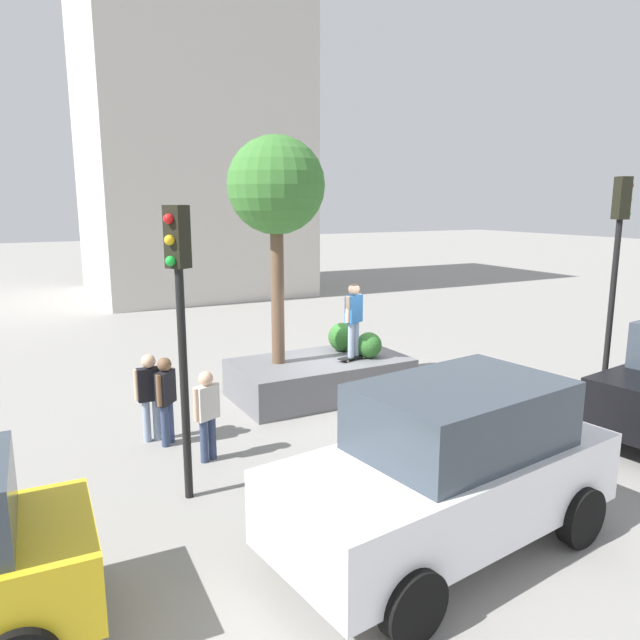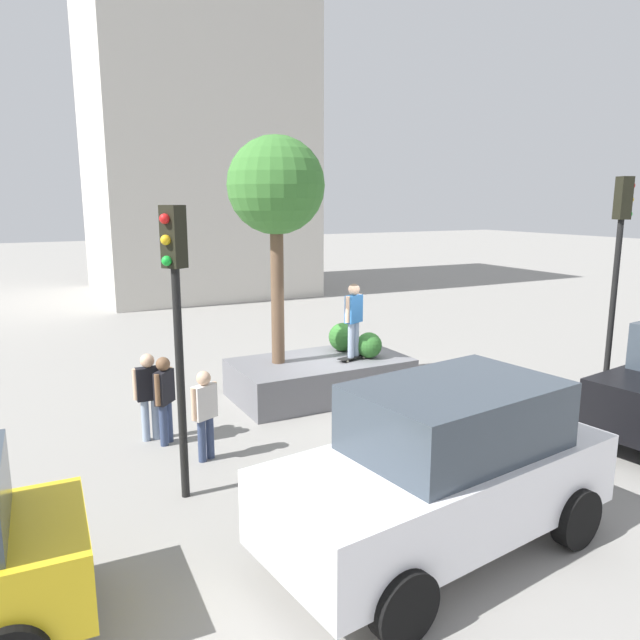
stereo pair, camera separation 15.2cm
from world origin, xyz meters
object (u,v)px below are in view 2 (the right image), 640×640
at_px(planter_ledge, 320,377).
at_px(pedestrian_crossing, 149,391).
at_px(plaza_tree, 276,188).
at_px(skateboarder, 354,315).
at_px(skateboard, 353,357).
at_px(police_car, 445,467).
at_px(traffic_light_median, 618,254).
at_px(traffic_light_corner, 176,303).
at_px(passerby_with_bag, 205,409).
at_px(bystander_watching, 165,394).

relative_size(planter_ledge, pedestrian_crossing, 2.37).
bearing_deg(pedestrian_crossing, plaza_tree, -160.74).
height_order(skateboarder, pedestrian_crossing, skateboarder).
height_order(skateboard, police_car, police_car).
bearing_deg(skateboard, planter_ledge, -29.23).
distance_m(planter_ledge, pedestrian_crossing, 4.05).
bearing_deg(police_car, pedestrian_crossing, -64.05).
xyz_separation_m(skateboard, traffic_light_median, (-4.47, 3.04, 2.36)).
relative_size(police_car, traffic_light_corner, 1.12).
height_order(skateboarder, traffic_light_corner, traffic_light_corner).
distance_m(traffic_light_corner, pedestrian_crossing, 3.10).
height_order(planter_ledge, skateboard, skateboard).
height_order(plaza_tree, skateboarder, plaza_tree).
height_order(traffic_light_corner, traffic_light_median, traffic_light_median).
xyz_separation_m(plaza_tree, skateboarder, (-1.57, 0.56, -2.71)).
bearing_deg(traffic_light_median, plaza_tree, -30.87).
distance_m(skateboard, traffic_light_median, 5.90).
bearing_deg(police_car, passerby_with_bag, -64.13).
bearing_deg(skateboarder, skateboard, 26.57).
distance_m(plaza_tree, bystander_watching, 4.78).
bearing_deg(passerby_with_bag, traffic_light_median, 171.51).
xyz_separation_m(skateboard, passerby_with_bag, (3.94, 1.79, 0.01)).
xyz_separation_m(traffic_light_corner, passerby_with_bag, (-0.66, -1.09, -2.01)).
distance_m(plaza_tree, traffic_light_median, 7.16).
bearing_deg(planter_ledge, police_car, 76.84).
height_order(police_car, pedestrian_crossing, police_car).
bearing_deg(police_car, bystander_watching, -64.62).
bearing_deg(pedestrian_crossing, traffic_light_median, 164.20).
height_order(plaza_tree, pedestrian_crossing, plaza_tree).
relative_size(planter_ledge, plaza_tree, 0.80).
distance_m(skateboard, pedestrian_crossing, 4.60).
bearing_deg(traffic_light_corner, plaza_tree, -131.23).
xyz_separation_m(police_car, pedestrian_crossing, (2.52, -5.18, -0.14)).
distance_m(skateboard, police_car, 6.03).
xyz_separation_m(plaza_tree, bystander_watching, (2.80, 1.36, -3.63)).
bearing_deg(traffic_light_corner, bystander_watching, -96.14).
height_order(skateboarder, traffic_light_median, traffic_light_median).
xyz_separation_m(plaza_tree, skateboard, (-1.57, 0.56, -3.67)).
xyz_separation_m(planter_ledge, pedestrian_crossing, (3.93, 0.85, 0.52)).
relative_size(plaza_tree, police_car, 1.01).
bearing_deg(passerby_with_bag, traffic_light_corner, 58.97).
bearing_deg(pedestrian_crossing, skateboard, -173.95).
xyz_separation_m(planter_ledge, traffic_light_corner, (3.95, 3.25, 2.50)).
relative_size(plaza_tree, passerby_with_bag, 3.09).
bearing_deg(traffic_light_median, passerby_with_bag, -8.49).
bearing_deg(planter_ledge, skateboarder, 150.77).
bearing_deg(bystander_watching, skateboarder, -169.71).
bearing_deg(traffic_light_corner, pedestrian_crossing, -90.39).
bearing_deg(skateboarder, planter_ledge, -29.23).
relative_size(skateboard, police_car, 0.17).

